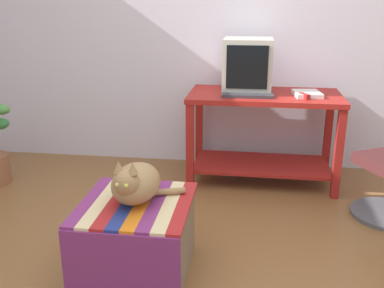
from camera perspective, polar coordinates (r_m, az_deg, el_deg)
back_wall at (r=4.06m, az=2.07°, el=15.50°), size 8.00×0.10×2.60m
desk at (r=3.72m, az=9.20°, el=2.75°), size 1.24×0.65×0.76m
tv_monitor at (r=3.70m, az=7.20°, el=10.00°), size 0.40×0.39×0.43m
keyboard at (r=3.52m, az=7.21°, el=6.28°), size 0.40×0.16×0.02m
book at (r=3.63m, az=14.65°, el=6.29°), size 0.23×0.27×0.03m
ottoman_with_blanket at (r=2.56m, az=-7.14°, el=-11.85°), size 0.61×0.65×0.43m
cat at (r=2.42m, az=-7.37°, el=-5.03°), size 0.40×0.39×0.28m
stapler at (r=3.53m, az=14.30°, el=6.03°), size 0.09×0.11×0.04m
pen at (r=3.70m, az=15.15°, el=6.26°), size 0.02×0.14×0.01m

